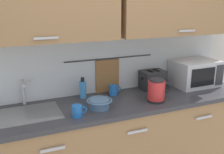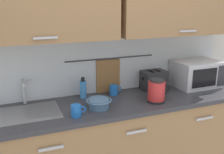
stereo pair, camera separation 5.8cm
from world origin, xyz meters
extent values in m
cube|color=#997047|center=(0.00, 0.30, 0.43)|extent=(2.50, 0.60, 0.86)
cube|color=#B7B7BC|center=(-0.69, -0.01, 0.74)|extent=(0.18, 0.02, 0.02)
cube|color=#B7B7BC|center=(0.00, -0.01, 0.74)|extent=(0.18, 0.02, 0.02)
cube|color=#B7B7BC|center=(0.69, -0.01, 0.74)|extent=(0.18, 0.02, 0.02)
cube|color=#333338|center=(0.00, 0.30, 0.88)|extent=(2.53, 0.63, 0.04)
cube|color=#9EA0A5|center=(-0.82, 0.32, 0.85)|extent=(0.52, 0.38, 0.09)
cube|color=silver|center=(0.00, 0.63, 1.25)|extent=(3.70, 0.06, 2.50)
cube|color=silver|center=(0.00, 0.59, 1.18)|extent=(2.50, 0.01, 0.55)
cube|color=#B7B7BC|center=(-0.64, 0.26, 1.50)|extent=(0.18, 0.01, 0.02)
cube|color=#B7B7BC|center=(0.64, 0.26, 1.50)|extent=(0.18, 0.01, 0.02)
cylinder|color=#333338|center=(0.01, 0.58, 1.23)|extent=(0.90, 0.01, 0.01)
cube|color=olive|center=(-0.02, 0.58, 1.05)|extent=(0.24, 0.02, 0.34)
cylinder|color=#B2B5BA|center=(-0.82, 0.55, 1.01)|extent=(0.03, 0.03, 0.22)
cylinder|color=#B2B5BA|center=(-0.82, 0.47, 1.11)|extent=(0.02, 0.16, 0.02)
cube|color=#B2B5BA|center=(-0.78, 0.55, 1.10)|extent=(0.07, 0.02, 0.01)
cube|color=silver|center=(0.90, 0.41, 1.04)|extent=(0.46, 0.34, 0.27)
cube|color=black|center=(0.86, 0.24, 1.04)|extent=(0.29, 0.01, 0.18)
cube|color=#2D2D33|center=(1.08, 0.24, 1.04)|extent=(0.09, 0.01, 0.21)
cylinder|color=black|center=(0.28, 0.16, 0.91)|extent=(0.16, 0.16, 0.02)
cylinder|color=red|center=(0.28, 0.16, 1.00)|extent=(0.15, 0.15, 0.17)
cylinder|color=#262628|center=(0.28, 0.16, 1.10)|extent=(0.13, 0.13, 0.02)
torus|color=black|center=(0.37, 0.16, 1.01)|extent=(0.11, 0.02, 0.11)
cylinder|color=#3F8CD8|center=(-0.30, 0.49, 0.98)|extent=(0.06, 0.06, 0.16)
cylinder|color=black|center=(-0.30, 0.49, 1.08)|extent=(0.03, 0.03, 0.04)
cylinder|color=blue|center=(-0.46, 0.11, 0.95)|extent=(0.08, 0.08, 0.09)
torus|color=blue|center=(-0.41, 0.11, 0.95)|extent=(0.06, 0.01, 0.06)
cylinder|color=#4C7093|center=(-0.25, 0.21, 0.94)|extent=(0.17, 0.17, 0.07)
torus|color=#4C7093|center=(-0.25, 0.21, 0.97)|extent=(0.21, 0.21, 0.01)
cube|color=#232326|center=(0.43, 0.47, 1.00)|extent=(0.24, 0.17, 0.19)
cube|color=black|center=(0.40, 0.47, 1.08)|extent=(0.03, 0.12, 0.01)
cube|color=black|center=(0.47, 0.47, 1.08)|extent=(0.03, 0.12, 0.01)
cube|color=black|center=(0.30, 0.47, 1.02)|extent=(0.02, 0.02, 0.02)
cylinder|color=blue|center=(-0.01, 0.47, 0.95)|extent=(0.08, 0.08, 0.09)
torus|color=blue|center=(0.04, 0.47, 0.95)|extent=(0.06, 0.01, 0.06)
camera|label=1|loc=(-0.95, -1.71, 1.76)|focal=42.11mm
camera|label=2|loc=(-0.89, -1.73, 1.76)|focal=42.11mm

